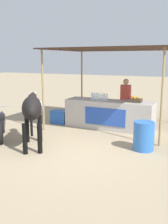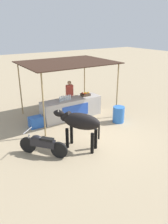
% 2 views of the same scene
% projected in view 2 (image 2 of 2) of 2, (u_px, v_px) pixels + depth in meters
% --- Properties ---
extents(ground_plane, '(60.00, 60.00, 0.00)m').
position_uv_depth(ground_plane, '(98.00, 134.00, 9.13)').
color(ground_plane, tan).
extents(stall_counter, '(3.00, 0.82, 0.96)m').
position_uv_depth(stall_counter, '(71.00, 108.00, 10.67)').
color(stall_counter, '#B2ADA8').
rests_on(stall_counter, ground).
extents(stall_awning, '(4.20, 3.20, 2.68)m').
position_uv_depth(stall_awning, '(67.00, 64.00, 10.14)').
color(stall_awning, '#382319').
rests_on(stall_awning, ground).
extents(water_bottle_row, '(0.61, 0.07, 0.25)m').
position_uv_depth(water_bottle_row, '(65.00, 98.00, 10.24)').
color(water_bottle_row, silver).
rests_on(water_bottle_row, stall_counter).
extents(fruit_crate, '(0.44, 0.32, 0.18)m').
position_uv_depth(fruit_crate, '(85.00, 94.00, 10.93)').
color(fruit_crate, '#3F3326').
rests_on(fruit_crate, stall_counter).
extents(vendor_behind_counter, '(0.34, 0.22, 1.65)m').
position_uv_depth(vendor_behind_counter, '(70.00, 96.00, 11.29)').
color(vendor_behind_counter, '#383842').
rests_on(vendor_behind_counter, ground).
extents(cooler_box, '(0.60, 0.44, 0.48)m').
position_uv_depth(cooler_box, '(36.00, 122.00, 9.73)').
color(cooler_box, blue).
rests_on(cooler_box, ground).
extents(water_barrel, '(0.54, 0.54, 0.76)m').
position_uv_depth(water_barrel, '(119.00, 114.00, 10.19)').
color(water_barrel, blue).
rests_on(water_barrel, ground).
extents(cow, '(1.34, 1.70, 1.44)m').
position_uv_depth(cow, '(80.00, 122.00, 7.78)').
color(cow, black).
rests_on(cow, ground).
extents(motorcycle_parked, '(1.23, 1.42, 0.90)m').
position_uv_depth(motorcycle_parked, '(42.00, 144.00, 7.53)').
color(motorcycle_parked, black).
rests_on(motorcycle_parked, ground).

